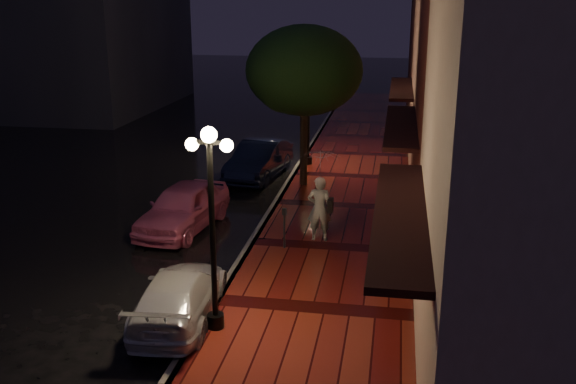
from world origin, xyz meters
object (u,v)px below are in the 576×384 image
Objects in this scene: pink_car at (183,207)px; woman_with_umbrella at (320,181)px; streetlamp_near at (212,218)px; street_tree at (304,73)px; navy_car at (259,160)px; streetlamp_far at (308,106)px; silver_car at (179,296)px; parking_meter at (284,224)px.

woman_with_umbrella is at bearing -0.34° from pink_car.
street_tree is at bearing 88.65° from streetlamp_near.
pink_car is 0.96× the size of navy_car.
streetlamp_far is 3.44m from street_tree.
woman_with_umbrella is (2.48, 4.96, 1.32)m from silver_car.
pink_car is 1.06× the size of silver_car.
pink_car is at bearing -108.79° from streetlamp_far.
street_tree reaches higher than woman_with_umbrella.
pink_car is 3.63m from parking_meter.
streetlamp_far is at bearing 90.00° from streetlamp_near.
pink_car is (-2.98, -4.98, -3.53)m from street_tree.
street_tree is at bearing 102.42° from parking_meter.
parking_meter is at bearing -86.02° from streetlamp_far.
streetlamp_near is 14.00m from streetlamp_far.
woman_with_umbrella is (3.20, -6.67, 1.18)m from navy_car.
streetlamp_near is at bearing -75.06° from navy_car.
parking_meter is (0.65, -9.34, -1.75)m from streetlamp_far.
navy_car reaches higher than pink_car.
pink_car reaches higher than silver_car.
street_tree is 6.16m from woman_with_umbrella.
street_tree is at bearing -101.70° from silver_car.
woman_with_umbrella is 2.28× the size of parking_meter.
navy_car is 3.77× the size of parking_meter.
woman_with_umbrella reaches higher than pink_car.
streetlamp_near is 1.00× the size of streetlamp_far.
streetlamp_far is 8.72m from woman_with_umbrella.
navy_car is 7.49m from woman_with_umbrella.
streetlamp_near is 5.02m from parking_meter.
parking_meter reaches higher than silver_car.
street_tree is 5.00× the size of parking_meter.
streetlamp_far reaches higher than silver_car.
streetlamp_far is 0.74× the size of street_tree.
street_tree is at bearing -78.63° from woman_with_umbrella.
streetlamp_near reaches higher than silver_car.
woman_with_umbrella is at bearing -121.66° from silver_car.
street_tree is 11.20m from silver_car.
streetlamp_near is at bearing -90.00° from streetlamp_far.
parking_meter is at bearing 40.08° from woman_with_umbrella.
silver_car is (-0.95, -13.52, -2.03)m from streetlamp_far.
woman_with_umbrella reaches higher than parking_meter.
pink_car is 5.81m from silver_car.
streetlamp_near reaches higher than woman_with_umbrella.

